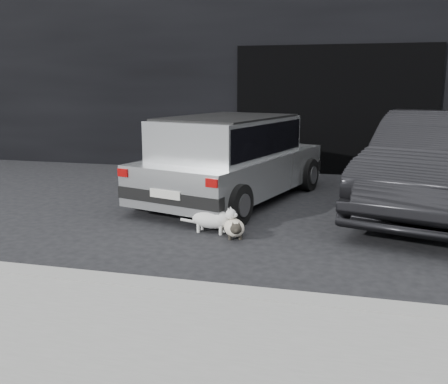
% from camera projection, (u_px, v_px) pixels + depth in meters
% --- Properties ---
extents(ground, '(80.00, 80.00, 0.00)m').
position_uv_depth(ground, '(245.00, 221.00, 6.84)').
color(ground, black).
rests_on(ground, ground).
extents(building_facade, '(34.00, 4.00, 5.00)m').
position_uv_depth(building_facade, '(339.00, 55.00, 11.75)').
color(building_facade, black).
rests_on(building_facade, ground).
extents(garage_opening, '(4.00, 0.10, 2.60)m').
position_uv_depth(garage_opening, '(334.00, 111.00, 10.10)').
color(garage_opening, black).
rests_on(garage_opening, ground).
extents(curb, '(18.00, 0.25, 0.12)m').
position_uv_depth(curb, '(299.00, 304.00, 4.12)').
color(curb, gray).
rests_on(curb, ground).
extents(silver_hatchback, '(2.60, 3.96, 1.35)m').
position_uv_depth(silver_hatchback, '(231.00, 155.00, 7.89)').
color(silver_hatchback, silver).
rests_on(silver_hatchback, ground).
extents(second_car, '(2.73, 4.65, 1.45)m').
position_uv_depth(second_car, '(438.00, 163.00, 7.15)').
color(second_car, black).
rests_on(second_car, ground).
extents(cat_siamese, '(0.39, 0.70, 0.26)m').
position_uv_depth(cat_siamese, '(234.00, 228.00, 6.09)').
color(cat_siamese, beige).
rests_on(cat_siamese, ground).
extents(cat_white, '(0.77, 0.32, 0.36)m').
position_uv_depth(cat_white, '(214.00, 219.00, 6.27)').
color(cat_white, silver).
rests_on(cat_white, ground).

